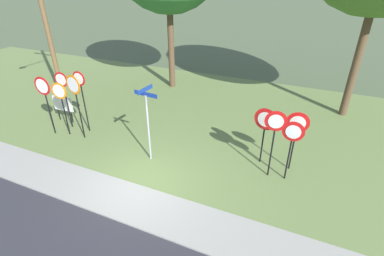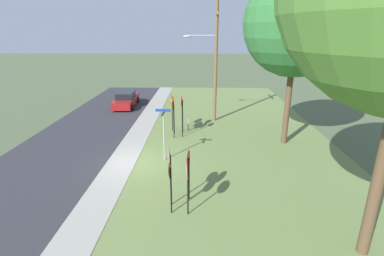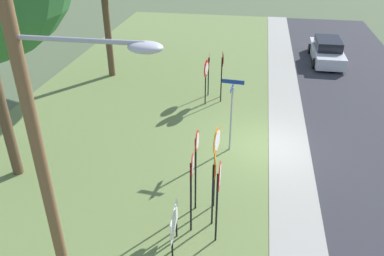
% 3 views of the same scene
% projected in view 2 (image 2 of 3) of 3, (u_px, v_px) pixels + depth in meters
% --- Properties ---
extents(ground_plane, '(160.00, 160.00, 0.00)m').
position_uv_depth(ground_plane, '(136.00, 164.00, 15.73)').
color(ground_plane, '#4C5B3D').
extents(road_asphalt, '(44.00, 6.40, 0.01)m').
position_uv_depth(road_asphalt, '(49.00, 162.00, 15.85)').
color(road_asphalt, '#2D2D33').
rests_on(road_asphalt, ground_plane).
extents(sidewalk_strip, '(44.00, 1.60, 0.06)m').
position_uv_depth(sidewalk_strip, '(121.00, 163.00, 15.74)').
color(sidewalk_strip, '#99968C').
rests_on(sidewalk_strip, ground_plane).
extents(grass_median, '(44.00, 12.00, 0.04)m').
position_uv_depth(grass_median, '(246.00, 165.00, 15.57)').
color(grass_median, olive).
rests_on(grass_median, ground_plane).
extents(stop_sign_near_left, '(0.79, 0.14, 2.84)m').
position_uv_depth(stop_sign_near_left, '(173.00, 108.00, 18.72)').
color(stop_sign_near_left, black).
rests_on(stop_sign_near_left, grass_median).
extents(stop_sign_near_right, '(0.62, 0.09, 2.80)m').
position_uv_depth(stop_sign_near_right, '(182.00, 109.00, 18.93)').
color(stop_sign_near_right, black).
rests_on(stop_sign_near_right, grass_median).
extents(stop_sign_far_left, '(0.65, 0.11, 2.64)m').
position_uv_depth(stop_sign_far_left, '(182.00, 106.00, 19.90)').
color(stop_sign_far_left, black).
rests_on(stop_sign_far_left, grass_median).
extents(stop_sign_far_center, '(0.71, 0.13, 2.42)m').
position_uv_depth(stop_sign_far_center, '(173.00, 110.00, 19.59)').
color(stop_sign_far_center, black).
rests_on(stop_sign_far_center, grass_median).
extents(stop_sign_far_right, '(0.79, 0.10, 2.64)m').
position_uv_depth(stop_sign_far_right, '(172.00, 105.00, 20.17)').
color(stop_sign_far_right, black).
rests_on(stop_sign_far_right, grass_median).
extents(yield_sign_near_left, '(0.78, 0.13, 2.30)m').
position_uv_depth(yield_sign_near_left, '(187.00, 175.00, 10.79)').
color(yield_sign_near_left, black).
rests_on(yield_sign_near_left, grass_median).
extents(yield_sign_near_right, '(0.83, 0.14, 2.24)m').
position_uv_depth(yield_sign_near_right, '(188.00, 164.00, 11.82)').
color(yield_sign_near_right, black).
rests_on(yield_sign_near_right, grass_median).
extents(yield_sign_far_left, '(0.72, 0.14, 2.54)m').
position_uv_depth(yield_sign_far_left, '(170.00, 163.00, 11.35)').
color(yield_sign_far_left, black).
rests_on(yield_sign_far_left, grass_median).
extents(yield_sign_far_right, '(0.71, 0.10, 2.26)m').
position_uv_depth(yield_sign_far_right, '(170.00, 175.00, 10.88)').
color(yield_sign_far_right, black).
rests_on(yield_sign_far_right, grass_median).
extents(street_name_post, '(0.96, 0.81, 2.93)m').
position_uv_depth(street_name_post, '(164.00, 130.00, 15.54)').
color(street_name_post, '#9EA0A8').
rests_on(street_name_post, grass_median).
extents(utility_pole, '(2.10, 2.58, 9.03)m').
position_uv_depth(utility_pole, '(214.00, 58.00, 21.67)').
color(utility_pole, brown).
rests_on(utility_pole, grass_median).
extents(notice_board, '(1.10, 0.09, 1.25)m').
position_uv_depth(notice_board, '(188.00, 118.00, 20.89)').
color(notice_board, black).
rests_on(notice_board, grass_median).
extents(oak_tree_left, '(6.06, 6.06, 10.27)m').
position_uv_depth(oak_tree_left, '(296.00, 23.00, 16.27)').
color(oak_tree_left, brown).
rests_on(oak_tree_left, grass_median).
extents(parked_hatchback_near, '(4.72, 1.99, 1.39)m').
position_uv_depth(parked_hatchback_near, '(126.00, 100.00, 27.48)').
color(parked_hatchback_near, maroon).
rests_on(parked_hatchback_near, road_asphalt).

